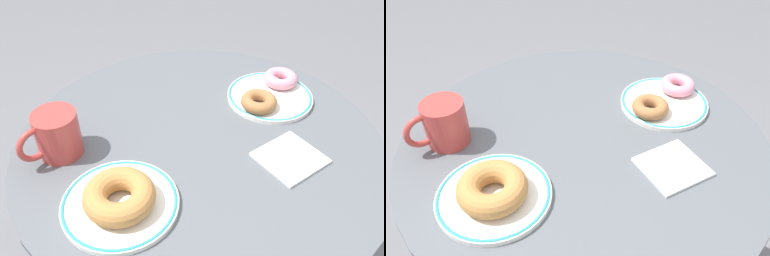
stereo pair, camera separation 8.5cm
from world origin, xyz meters
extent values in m
cylinder|color=#565B60|center=(0.00, 0.00, 0.75)|extent=(0.76, 0.76, 0.02)
cylinder|color=#565B60|center=(0.00, 0.00, 0.38)|extent=(0.06, 0.06, 0.72)
cylinder|color=white|center=(-0.22, 0.00, 0.77)|extent=(0.21, 0.21, 0.01)
torus|color=teal|center=(-0.22, 0.00, 0.77)|extent=(0.20, 0.20, 0.01)
cylinder|color=white|center=(0.22, -0.03, 0.77)|extent=(0.20, 0.20, 0.01)
torus|color=teal|center=(0.22, -0.03, 0.77)|extent=(0.19, 0.19, 0.01)
torus|color=#BC7F42|center=(-0.22, -0.01, 0.79)|extent=(0.16, 0.16, 0.04)
torus|color=pink|center=(0.28, -0.03, 0.79)|extent=(0.11, 0.11, 0.03)
torus|color=#A36B3D|center=(0.16, -0.04, 0.79)|extent=(0.11, 0.11, 0.03)
cube|color=white|center=(0.07, -0.17, 0.76)|extent=(0.14, 0.14, 0.01)
cylinder|color=#B73D38|center=(-0.20, 0.19, 0.81)|extent=(0.09, 0.09, 0.09)
torus|color=#B73D38|center=(-0.25, 0.19, 0.81)|extent=(0.07, 0.02, 0.07)
camera|label=1|loc=(-0.50, -0.39, 1.32)|focal=38.40mm
camera|label=2|loc=(-0.44, -0.45, 1.32)|focal=38.40mm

